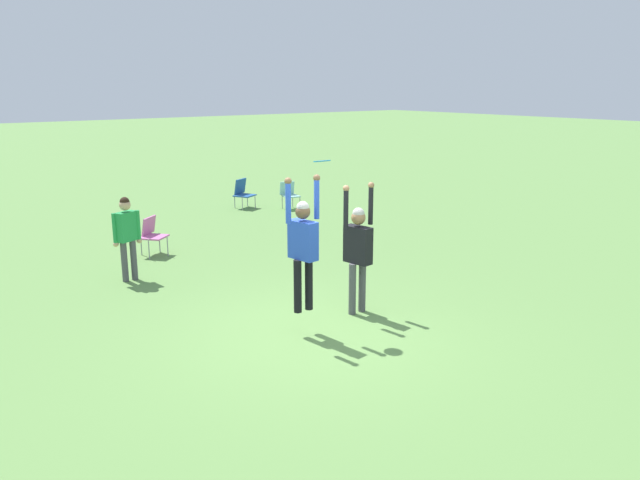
% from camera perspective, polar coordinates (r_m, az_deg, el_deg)
% --- Properties ---
extents(ground_plane, '(120.00, 120.00, 0.00)m').
position_cam_1_polar(ground_plane, '(9.64, -0.58, -8.51)').
color(ground_plane, '#608C47').
extents(person_jumping, '(0.61, 0.49, 2.06)m').
position_cam_1_polar(person_jumping, '(9.19, -1.57, -0.11)').
color(person_jumping, black).
rests_on(person_jumping, ground_plane).
extents(person_defending, '(0.63, 0.50, 2.17)m').
position_cam_1_polar(person_defending, '(10.14, 3.49, -0.50)').
color(person_defending, '#4C4C51').
rests_on(person_defending, ground_plane).
extents(frisbee, '(0.26, 0.26, 0.05)m').
position_cam_1_polar(frisbee, '(9.32, 0.18, 7.23)').
color(frisbee, '#2D9EDB').
extents(camping_chair_0, '(0.71, 0.79, 0.84)m').
position_cam_1_polar(camping_chair_0, '(14.30, -15.13, 0.65)').
color(camping_chair_0, gray).
rests_on(camping_chair_0, ground_plane).
extents(camping_chair_1, '(0.71, 0.78, 0.88)m').
position_cam_1_polar(camping_chair_1, '(19.28, -7.08, 4.41)').
color(camping_chair_1, gray).
rests_on(camping_chair_1, ground_plane).
extents(camping_chair_2, '(0.54, 0.58, 0.82)m').
position_cam_1_polar(camping_chair_2, '(19.02, -2.83, 4.32)').
color(camping_chair_2, gray).
rests_on(camping_chair_2, ground_plane).
extents(person_spectator_near, '(0.56, 0.34, 1.64)m').
position_cam_1_polar(person_spectator_near, '(12.42, -17.24, 0.76)').
color(person_spectator_near, '#4C4C51').
rests_on(person_spectator_near, ground_plane).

